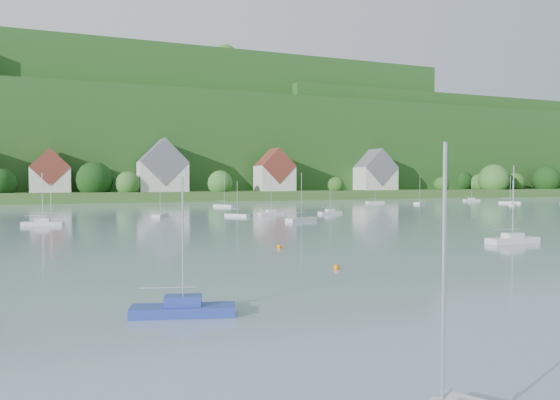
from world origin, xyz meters
name	(u,v)px	position (x,y,z in m)	size (l,w,h in m)	color
far_shore_strip	(143,195)	(0.00, 200.00, 1.50)	(600.00, 60.00, 3.00)	#365821
forested_ridge	(126,147)	(0.39, 268.57, 22.89)	(620.00, 181.22, 69.89)	#1B4215
village_building_1	(51,174)	(-30.00, 189.00, 8.75)	(12.00, 9.36, 14.00)	beige
village_building_2	(163,170)	(5.00, 188.00, 10.27)	(16.00, 11.44, 18.00)	beige
village_building_3	(275,173)	(45.00, 186.00, 9.43)	(13.00, 10.40, 15.50)	beige
village_building_4	(375,173)	(90.00, 190.00, 9.59)	(15.00, 10.40, 16.50)	beige
near_sailboat_1	(183,308)	(-18.50, 31.94, 0.40)	(5.35, 2.78, 6.96)	#253896
near_sailboat_3	(513,239)	(20.45, 49.50, 0.44)	(6.20, 1.84, 8.33)	silver
mooring_buoy_0	(336,269)	(-4.97, 41.52, 0.00)	(0.47, 0.47, 0.47)	#FB7500
mooring_buoy_3	(279,248)	(-4.50, 54.69, 0.00)	(0.46, 0.46, 0.46)	#FB7500
far_sailboat_cluster	(220,210)	(6.63, 118.59, 0.37)	(204.64, 72.14, 8.71)	silver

